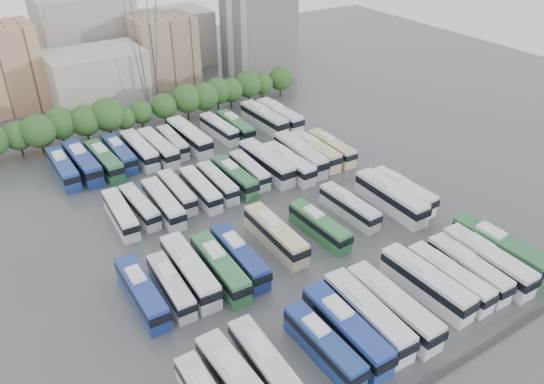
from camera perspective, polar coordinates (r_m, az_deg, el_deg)
ground at (r=78.49m, az=-0.59°, el=-3.49°), size 220.00×220.00×0.00m
parapet at (r=60.06m, az=17.29°, el=-18.41°), size 56.00×0.50×0.50m
tree_line at (r=109.93m, az=-13.08°, el=8.89°), size 66.47×7.78×8.27m
city_buildings at (r=134.60m, az=-20.45°, el=13.42°), size 102.00×35.00×20.00m
apartment_tower at (r=135.52m, az=-1.48°, el=17.67°), size 14.00×14.00×26.00m
electricity_pylon at (r=113.88m, az=-13.83°, el=17.14°), size 9.00×6.91×33.83m
bus_r0_s2 at (r=56.35m, az=-0.61°, el=-18.19°), size 3.03×12.32×3.84m
bus_r0_s4 at (r=58.56m, az=5.57°, el=-16.05°), size 2.68×11.70×3.66m
bus_r0_s5 at (r=60.13m, az=7.95°, el=-14.35°), size 3.16×13.23×4.13m
bus_r0_s6 at (r=61.99m, az=10.21°, el=-12.85°), size 3.50×13.47×4.19m
bus_r0_s7 at (r=63.53m, az=12.83°, el=-11.88°), size 3.00×13.49×4.23m
bus_r0_s9 at (r=67.80m, az=16.24°, el=-9.31°), size 3.29×13.09×4.08m
bus_r0_s10 at (r=69.68m, az=18.52°, el=-8.66°), size 2.84×12.09×3.78m
bus_r0_s11 at (r=71.86m, az=20.33°, el=-7.68°), size 3.12×12.19×3.80m
bus_r0_s12 at (r=73.78m, az=22.15°, el=-6.82°), size 3.08×13.19×4.12m
bus_r0_s13 at (r=76.38m, az=23.24°, el=-5.61°), size 3.38×13.73×4.28m
bus_r1_s0 at (r=65.92m, az=-13.86°, el=-10.42°), size 2.70×12.07×3.78m
bus_r1_s1 at (r=66.33m, az=-10.83°, el=-9.87°), size 2.82×11.07×3.45m
bus_r1_s2 at (r=67.66m, az=-8.85°, el=-8.32°), size 3.24×13.20×4.12m
bus_r1_s3 at (r=67.79m, az=-5.63°, el=-8.06°), size 3.11×12.63×3.94m
bus_r1_s4 at (r=69.42m, az=-3.52°, el=-6.91°), size 3.03×12.31×3.84m
bus_r1_s6 at (r=73.08m, az=0.37°, el=-4.55°), size 2.91×12.82×4.01m
bus_r1_s8 at (r=75.40m, az=5.10°, el=-3.63°), size 2.99×11.50×3.58m
bus_r1_s10 at (r=80.16m, az=8.29°, el=-1.54°), size 2.89×11.46×3.57m
bus_r1_s12 at (r=82.90m, az=12.63°, el=-0.54°), size 3.16×13.66×4.27m
bus_r1_s13 at (r=85.39m, az=13.85°, el=0.13°), size 3.02×12.33×3.85m
bus_r2_s1 at (r=80.80m, az=-15.98°, el=-2.26°), size 2.98×11.40×3.55m
bus_r2_s2 at (r=81.99m, az=-14.06°, el=-1.49°), size 2.78×10.86×3.38m
bus_r2_s3 at (r=81.56m, az=-11.61°, el=-1.18°), size 2.91×12.13×3.79m
bus_r2_s4 at (r=84.48m, az=-10.18°, el=0.07°), size 2.63×11.00×3.44m
bus_r2_s5 at (r=84.43m, az=-7.71°, el=0.34°), size 2.80×11.50×3.59m
bus_r2_s6 at (r=86.08m, az=-5.88°, el=1.06°), size 2.59×10.96×3.42m
bus_r2_s7 at (r=87.22m, az=-4.06°, el=1.66°), size 2.74×11.62×3.63m
bus_r2_s8 at (r=89.38m, az=-2.45°, el=2.41°), size 2.81×10.94×3.40m
bus_r2_s9 at (r=90.79m, az=-0.61°, el=3.23°), size 3.26×13.69×4.28m
bus_r2_s10 at (r=90.93m, az=1.79°, el=3.14°), size 3.03×12.57×3.92m
bus_r2_s11 at (r=93.54m, az=3.05°, el=4.09°), size 3.60×13.82×4.30m
bus_r2_s12 at (r=95.39m, az=4.63°, el=4.46°), size 2.82×12.47×3.91m
bus_r2_s13 at (r=97.05m, az=6.38°, el=4.78°), size 2.72×11.80×3.69m
bus_r3_s0 at (r=96.02m, az=-21.56°, el=2.41°), size 2.75×12.37×3.88m
bus_r3_s1 at (r=96.43m, az=-19.71°, el=3.02°), size 3.43×13.52×4.21m
bus_r3_s2 at (r=96.22m, az=-17.61°, el=3.26°), size 3.36×12.65×3.93m
bus_r3_s3 at (r=98.13m, az=-16.09°, el=4.02°), size 2.64×11.95×3.75m
bus_r3_s4 at (r=98.36m, az=-14.06°, el=4.45°), size 2.89×12.58×3.94m
bus_r3_s5 at (r=98.34m, az=-12.16°, el=4.72°), size 3.25×12.84×4.00m
bus_r3_s6 at (r=100.61m, az=-10.63°, el=5.33°), size 2.73×10.92×3.40m
bus_r3_s7 at (r=101.25m, az=-8.88°, el=5.93°), size 3.39×13.58×4.23m
bus_r3_s9 at (r=104.72m, az=-5.71°, el=6.84°), size 3.05×11.47×3.56m
bus_r3_s10 at (r=105.34m, az=-3.97°, el=7.10°), size 2.66×11.72×3.67m
bus_r3_s12 at (r=107.99m, az=-0.87°, el=7.96°), size 3.48×13.54×4.21m
bus_r3_s13 at (r=109.30m, az=0.80°, el=8.24°), size 3.24×13.39×4.18m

